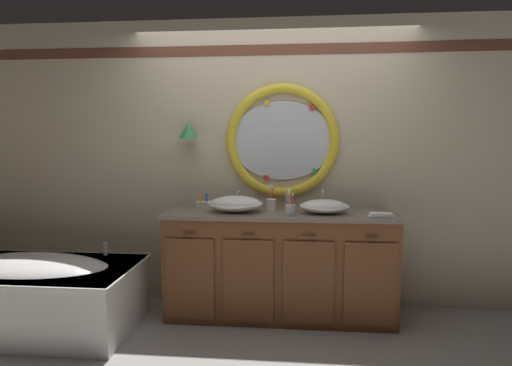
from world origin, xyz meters
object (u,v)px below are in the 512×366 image
object	(u,v)px
sink_basin_right	(324,206)
toothbrush_holder_right	(290,209)
toothbrush_holder_left	(271,204)
sink_basin_left	(236,204)
bathtub	(31,290)
toiletry_basket	(204,204)
folded_hand_towel	(381,215)
soap_dispenser	(288,202)

from	to	relation	value
sink_basin_right	toothbrush_holder_right	distance (m)	0.31
toothbrush_holder_left	sink_basin_left	bearing A→B (deg)	-155.86
bathtub	toothbrush_holder_left	world-z (taller)	toothbrush_holder_left
sink_basin_left	toiletry_basket	size ratio (longest dim) A/B	3.60
sink_basin_right	toothbrush_holder_right	bearing A→B (deg)	-156.75
toothbrush_holder_right	folded_hand_towel	distance (m)	0.72
folded_hand_towel	toiletry_basket	size ratio (longest dim) A/B	1.44
sink_basin_left	soap_dispenser	distance (m)	0.46
bathtub	soap_dispenser	world-z (taller)	soap_dispenser
bathtub	toothbrush_holder_left	bearing A→B (deg)	15.73
sink_basin_left	folded_hand_towel	world-z (taller)	sink_basin_left
bathtub	folded_hand_towel	world-z (taller)	folded_hand_towel
toothbrush_holder_left	toothbrush_holder_right	bearing A→B (deg)	-56.48
bathtub	soap_dispenser	xyz separation A→B (m)	(2.06, 0.52, 0.67)
sink_basin_left	soap_dispenser	size ratio (longest dim) A/B	2.69
toothbrush_holder_left	folded_hand_towel	distance (m)	0.93
toothbrush_holder_right	folded_hand_towel	size ratio (longest dim) A/B	1.17
toothbrush_holder_right	folded_hand_towel	world-z (taller)	toothbrush_holder_right
toiletry_basket	toothbrush_holder_right	bearing A→B (deg)	-22.41
bathtub	sink_basin_left	world-z (taller)	sink_basin_left
folded_hand_towel	toiletry_basket	bearing A→B (deg)	166.83
sink_basin_left	toothbrush_holder_left	distance (m)	0.32
sink_basin_left	toiletry_basket	world-z (taller)	sink_basin_left
sink_basin_left	toiletry_basket	distance (m)	0.38
sink_basin_right	toothbrush_holder_right	xyz separation A→B (m)	(-0.29, -0.12, -0.01)
toothbrush_holder_left	toothbrush_holder_right	xyz separation A→B (m)	(0.17, -0.26, -0.00)
folded_hand_towel	toiletry_basket	distance (m)	1.55
bathtub	sink_basin_right	size ratio (longest dim) A/B	4.11
sink_basin_left	soap_dispenser	xyz separation A→B (m)	(0.45, 0.11, 0.01)
sink_basin_right	soap_dispenser	world-z (taller)	soap_dispenser
sink_basin_right	toothbrush_holder_left	size ratio (longest dim) A/B	1.87
toothbrush_holder_right	toiletry_basket	distance (m)	0.85
sink_basin_left	toothbrush_holder_left	bearing A→B (deg)	24.14
soap_dispenser	toiletry_basket	size ratio (longest dim) A/B	1.34
sink_basin_left	bathtub	bearing A→B (deg)	-165.91
soap_dispenser	folded_hand_towel	distance (m)	0.79
bathtub	sink_basin_left	distance (m)	1.79
sink_basin_right	folded_hand_towel	xyz separation A→B (m)	(0.43, -0.15, -0.04)
toothbrush_holder_left	soap_dispenser	xyz separation A→B (m)	(0.15, -0.02, 0.02)
folded_hand_towel	toiletry_basket	world-z (taller)	toiletry_basket
sink_basin_left	toothbrush_holder_left	size ratio (longest dim) A/B	2.12
toothbrush_holder_right	soap_dispenser	distance (m)	0.24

